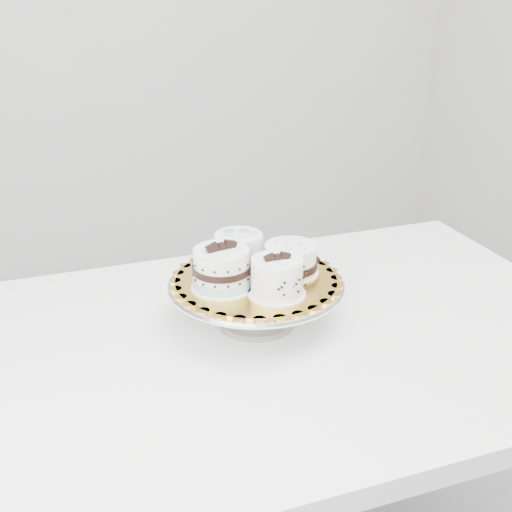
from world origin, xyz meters
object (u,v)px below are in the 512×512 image
cake_ribbon (291,260)px  cake_stand (256,294)px  cake_dots (239,250)px  cake_board (256,280)px  cake_swirl (277,278)px  table (287,366)px  cake_banded (222,270)px

cake_ribbon → cake_stand: bearing=166.4°
cake_dots → cake_ribbon: bearing=-18.6°
cake_board → cake_ribbon: bearing=-4.7°
cake_swirl → cake_dots: (-0.01, 0.14, 0.00)m
table → cake_ribbon: size_ratio=11.47×
cake_board → cake_dots: (-0.00, 0.06, 0.04)m
table → cake_swirl: (-0.03, -0.02, 0.20)m
cake_banded → cake_dots: size_ratio=0.93×
cake_stand → cake_swirl: (0.00, -0.07, 0.06)m
cake_ribbon → cake_dots: bearing=128.0°
table → cake_dots: cake_dots is taller
cake_stand → cake_ribbon: bearing=-4.7°
cake_board → cake_dots: 0.07m
cake_board → cake_dots: size_ratio=2.49×
cake_board → cake_ribbon: (0.07, -0.01, 0.03)m
cake_stand → cake_dots: bearing=93.5°
cake_ribbon → table: bearing=-133.2°
cake_swirl → cake_ribbon: 0.09m
cake_swirl → cake_ribbon: (0.07, 0.07, -0.01)m
cake_dots → cake_board: bearing=-62.0°
cake_swirl → cake_ribbon: size_ratio=0.91×
cake_stand → cake_dots: cake_dots is taller
cake_banded → table: bearing=-30.2°
table → cake_dots: 0.24m
cake_banded → cake_stand: bearing=-1.8°
cake_swirl → cake_banded: 0.10m
cake_swirl → cake_banded: (-0.07, 0.07, 0.00)m
cake_stand → cake_swirl: bearing=-87.5°
cake_stand → cake_swirl: cake_swirl is taller
table → cake_ribbon: 0.21m
cake_stand → cake_swirl: size_ratio=3.15×
cake_stand → cake_banded: cake_banded is taller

